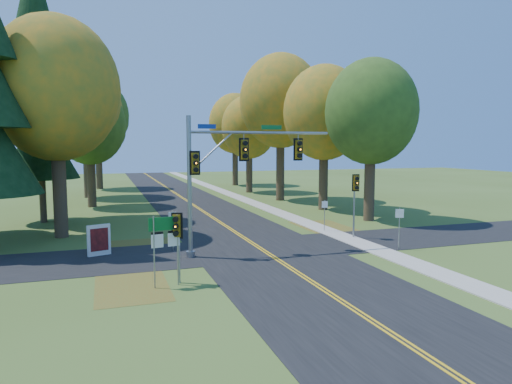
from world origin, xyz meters
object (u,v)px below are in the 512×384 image
object	(u,v)px
traffic_mast	(227,166)
route_sign_cluster	(166,236)
info_kiosk	(99,240)
east_signal_pole	(355,190)

from	to	relation	value
traffic_mast	route_sign_cluster	xyz separation A→B (m)	(-3.94, -4.70, -2.68)
info_kiosk	traffic_mast	bearing A→B (deg)	-34.50
route_sign_cluster	info_kiosk	xyz separation A→B (m)	(-2.74, 6.63, -1.30)
info_kiosk	east_signal_pole	bearing A→B (deg)	-19.69
east_signal_pole	route_sign_cluster	distance (m)	14.28
east_signal_pole	route_sign_cluster	xyz separation A→B (m)	(-12.79, -6.27, -0.99)
route_sign_cluster	info_kiosk	size ratio (longest dim) A/B	1.79
traffic_mast	east_signal_pole	bearing A→B (deg)	9.74
traffic_mast	east_signal_pole	distance (m)	9.15
east_signal_pole	route_sign_cluster	size ratio (longest dim) A/B	1.36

